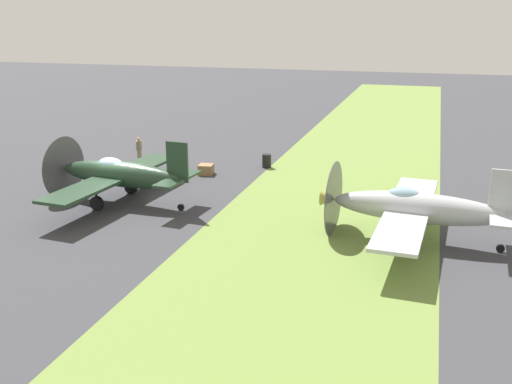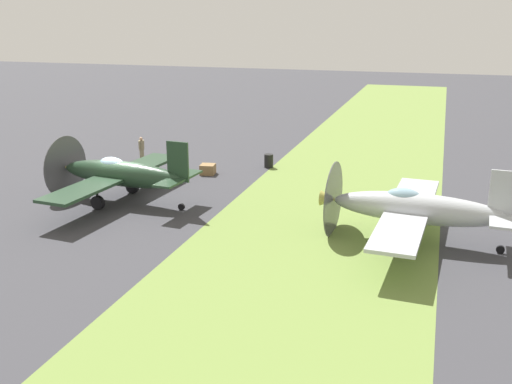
{
  "view_description": "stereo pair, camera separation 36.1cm",
  "coord_description": "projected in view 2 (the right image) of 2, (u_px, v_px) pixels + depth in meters",
  "views": [
    {
      "loc": [
        -28.2,
        -15.94,
        9.94
      ],
      "look_at": [
        -1.31,
        -7.9,
        1.48
      ],
      "focal_mm": 41.79,
      "sensor_mm": 36.0,
      "label": 1
    },
    {
      "loc": [
        -28.1,
        -16.28,
        9.94
      ],
      "look_at": [
        -1.31,
        -7.9,
        1.48
      ],
      "focal_mm": 41.79,
      "sensor_mm": 36.0,
      "label": 2
    }
  ],
  "objects": [
    {
      "name": "fuel_drum",
      "position": [
        269.0,
        161.0,
        39.83
      ],
      "size": [
        0.6,
        0.6,
        0.9
      ],
      "primitive_type": "cylinder",
      "color": "black",
      "rests_on": "ground"
    },
    {
      "name": "supply_crate",
      "position": [
        208.0,
        169.0,
        38.2
      ],
      "size": [
        1.02,
        1.02,
        0.64
      ],
      "primitive_type": "cube",
      "rotation": [
        0.0,
        0.0,
        0.14
      ],
      "color": "olive",
      "rests_on": "ground"
    },
    {
      "name": "grass_verge",
      "position": [
        326.0,
        219.0,
        29.99
      ],
      "size": [
        120.0,
        11.0,
        0.01
      ],
      "primitive_type": "cube",
      "color": "olive",
      "rests_on": "ground"
    },
    {
      "name": "airplane_lead",
      "position": [
        120.0,
        174.0,
        32.21
      ],
      "size": [
        10.77,
        8.52,
        3.82
      ],
      "rotation": [
        0.0,
        0.0,
        -0.09
      ],
      "color": "#233D28",
      "rests_on": "ground"
    },
    {
      "name": "ground_crew_chief",
      "position": [
        142.0,
        149.0,
        41.29
      ],
      "size": [
        0.63,
        0.38,
        1.73
      ],
      "rotation": [
        0.0,
        0.0,
        3.06
      ],
      "color": "#847A5B",
      "rests_on": "ground"
    },
    {
      "name": "ground_plane",
      "position": [
        128.0,
        199.0,
        33.2
      ],
      "size": [
        160.0,
        160.0,
        0.0
      ],
      "primitive_type": "plane",
      "color": "#38383D"
    },
    {
      "name": "airplane_wingman",
      "position": [
        414.0,
        208.0,
        26.48
      ],
      "size": [
        10.79,
        8.53,
        3.84
      ],
      "rotation": [
        0.0,
        0.0,
        -0.06
      ],
      "color": "#B2B7BC",
      "rests_on": "ground"
    }
  ]
}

